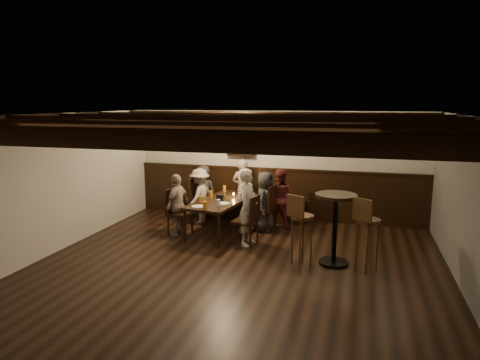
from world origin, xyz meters
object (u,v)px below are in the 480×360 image
(dining_table, at_px, (222,202))
(chair_right_far, at_px, (246,229))
(chair_left_near, at_px, (201,209))
(person_bench_left, at_px, (204,192))
(person_left_near, at_px, (200,196))
(chair_left_far, at_px, (179,221))
(high_top_table, at_px, (335,218))
(person_bench_right, at_px, (279,198))
(bar_stool_left, at_px, (301,239))
(person_right_near, at_px, (265,202))
(person_left_far, at_px, (177,204))
(person_right_far, at_px, (248,207))
(person_bench_centre, at_px, (243,190))
(chair_right_near, at_px, (264,217))
(bar_stool_right, at_px, (367,244))

(dining_table, xyz_separation_m, chair_right_far, (0.65, -0.54, -0.34))
(chair_left_near, bearing_deg, person_bench_left, -158.27)
(person_left_near, bearing_deg, chair_left_near, 90.00)
(person_left_near, bearing_deg, chair_right_far, 58.51)
(chair_left_far, relative_size, high_top_table, 0.79)
(person_bench_right, height_order, person_left_near, person_bench_right)
(person_bench_left, distance_m, bar_stool_left, 3.44)
(person_bench_left, distance_m, person_left_near, 0.47)
(person_right_near, bearing_deg, dining_table, 120.96)
(high_top_table, bearing_deg, person_left_far, 166.16)
(person_right_far, bearing_deg, bar_stool_left, -117.56)
(bar_stool_left, bearing_deg, chair_right_far, 175.15)
(person_right_near, relative_size, high_top_table, 1.05)
(person_bench_left, relative_size, person_bench_centre, 0.87)
(person_bench_right, relative_size, person_left_far, 1.01)
(chair_left_near, xyz_separation_m, person_bench_right, (1.67, 0.23, 0.31))
(person_right_near, bearing_deg, person_left_near, 90.00)
(chair_right_near, bearing_deg, person_right_near, -90.00)
(chair_left_far, bearing_deg, person_left_far, -90.00)
(chair_right_far, bearing_deg, chair_left_far, 90.00)
(person_bench_left, relative_size, person_right_near, 0.98)
(chair_left_far, height_order, person_right_far, person_right_far)
(chair_right_far, xyz_separation_m, person_right_far, (0.03, -0.00, 0.42))
(chair_right_near, distance_m, person_left_far, 1.75)
(chair_right_near, height_order, person_right_near, person_right_near)
(dining_table, relative_size, high_top_table, 1.64)
(person_right_far, bearing_deg, chair_right_near, 1.91)
(person_bench_right, distance_m, person_left_near, 1.71)
(person_right_far, bearing_deg, chair_left_far, 90.00)
(dining_table, distance_m, person_bench_right, 1.27)
(high_top_table, bearing_deg, person_left_near, 150.82)
(chair_right_far, height_order, person_left_near, person_left_near)
(chair_left_near, height_order, person_bench_left, person_bench_left)
(chair_left_near, distance_m, chair_right_near, 1.44)
(person_bench_left, relative_size, person_right_far, 0.84)
(chair_left_far, height_order, bar_stool_right, bar_stool_right)
(chair_left_far, relative_size, chair_right_near, 0.97)
(chair_left_far, distance_m, person_left_far, 0.33)
(chair_left_near, relative_size, chair_right_far, 1.07)
(person_left_far, bearing_deg, chair_left_far, 90.00)
(chair_right_near, height_order, person_bench_centre, person_bench_centre)
(dining_table, height_order, person_right_near, person_right_near)
(chair_right_far, relative_size, person_bench_left, 0.77)
(chair_left_near, bearing_deg, person_bench_centre, 129.78)
(person_bench_left, xyz_separation_m, person_left_far, (-0.03, -1.36, 0.01))
(person_right_far, height_order, high_top_table, person_right_far)
(chair_left_near, bearing_deg, high_top_table, 68.27)
(chair_left_far, distance_m, person_bench_centre, 1.71)
(person_left_far, bearing_deg, person_left_near, 180.00)
(person_left_far, bearing_deg, bar_stool_right, 83.29)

